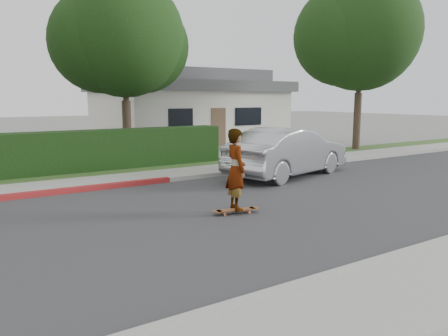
% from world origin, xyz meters
% --- Properties ---
extents(ground, '(120.00, 120.00, 0.00)m').
position_xyz_m(ground, '(0.00, 0.00, 0.00)').
color(ground, slate).
rests_on(ground, ground).
extents(road, '(60.00, 8.00, 0.01)m').
position_xyz_m(road, '(0.00, 0.00, 0.01)').
color(road, '#2D2D30').
rests_on(road, ground).
extents(curb_near, '(60.00, 0.20, 0.15)m').
position_xyz_m(curb_near, '(0.00, -4.10, 0.07)').
color(curb_near, '#9E9E99').
rests_on(curb_near, ground).
extents(sidewalk_near, '(60.00, 1.60, 0.12)m').
position_xyz_m(sidewalk_near, '(0.00, -5.00, 0.06)').
color(sidewalk_near, gray).
rests_on(sidewalk_near, ground).
extents(curb_far, '(60.00, 0.20, 0.15)m').
position_xyz_m(curb_far, '(0.00, 4.10, 0.07)').
color(curb_far, '#9E9E99').
rests_on(curb_far, ground).
extents(sidewalk_far, '(60.00, 1.60, 0.12)m').
position_xyz_m(sidewalk_far, '(0.00, 5.00, 0.06)').
color(sidewalk_far, gray).
rests_on(sidewalk_far, ground).
extents(planting_strip, '(60.00, 1.60, 0.10)m').
position_xyz_m(planting_strip, '(0.00, 6.60, 0.05)').
color(planting_strip, '#2D4C1E').
rests_on(planting_strip, ground).
extents(hedge, '(15.00, 1.00, 1.50)m').
position_xyz_m(hedge, '(-3.00, 7.20, 0.75)').
color(hedge, black).
rests_on(hedge, ground).
extents(tree_center, '(5.66, 4.84, 7.44)m').
position_xyz_m(tree_center, '(1.49, 9.19, 4.90)').
color(tree_center, '#33261C').
rests_on(tree_center, ground).
extents(tree_right, '(6.32, 5.60, 8.56)m').
position_xyz_m(tree_right, '(12.49, 6.69, 5.63)').
color(tree_right, '#33261C').
rests_on(tree_right, ground).
extents(house, '(10.60, 8.60, 4.30)m').
position_xyz_m(house, '(8.00, 16.00, 2.10)').
color(house, beige).
rests_on(house, ground).
extents(skateboard, '(1.14, 0.46, 0.10)m').
position_xyz_m(skateboard, '(0.61, -0.26, 0.10)').
color(skateboard, '#E46C3E').
rests_on(skateboard, ground).
extents(skateboarder, '(0.57, 0.75, 1.84)m').
position_xyz_m(skateboarder, '(0.61, -0.26, 1.03)').
color(skateboarder, white).
rests_on(skateboarder, skateboard).
extents(car_silver, '(5.28, 2.94, 1.65)m').
position_xyz_m(car_silver, '(4.86, 2.87, 0.82)').
color(car_silver, '#ABADB2').
rests_on(car_silver, ground).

